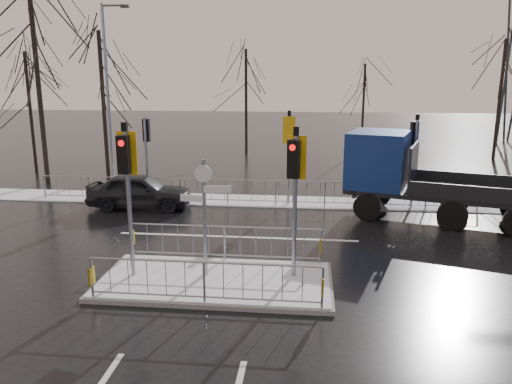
# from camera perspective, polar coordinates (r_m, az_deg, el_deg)

# --- Properties ---
(ground) EXTENTS (120.00, 120.00, 0.00)m
(ground) POSITION_cam_1_polar(r_m,az_deg,el_deg) (13.20, -4.61, -10.38)
(ground) COLOR black
(ground) RESTS_ON ground
(snow_verge) EXTENTS (30.00, 2.00, 0.04)m
(snow_verge) POSITION_cam_1_polar(r_m,az_deg,el_deg) (21.26, -0.32, -1.02)
(snow_verge) COLOR silver
(snow_verge) RESTS_ON ground
(lane_markings) EXTENTS (8.00, 11.38, 0.01)m
(lane_markings) POSITION_cam_1_polar(r_m,az_deg,el_deg) (12.90, -4.89, -10.95)
(lane_markings) COLOR silver
(lane_markings) RESTS_ON ground
(traffic_island) EXTENTS (6.00, 3.04, 4.15)m
(traffic_island) POSITION_cam_1_polar(r_m,az_deg,el_deg) (13.06, -4.69, -8.79)
(traffic_island) COLOR slate
(traffic_island) RESTS_ON ground
(far_kerb_fixtures) EXTENTS (18.00, 0.65, 3.83)m
(far_kerb_fixtures) POSITION_cam_1_polar(r_m,az_deg,el_deg) (20.51, 0.33, 1.31)
(far_kerb_fixtures) COLOR gray
(far_kerb_fixtures) RESTS_ON ground
(car_far_lane) EXTENTS (4.22, 1.90, 1.41)m
(car_far_lane) POSITION_cam_1_polar(r_m,az_deg,el_deg) (20.63, -13.15, 0.13)
(car_far_lane) COLOR black
(car_far_lane) RESTS_ON ground
(flatbed_truck) EXTENTS (7.31, 4.40, 3.19)m
(flatbed_truck) POSITION_cam_1_polar(r_m,az_deg,el_deg) (19.50, 16.56, 2.15)
(flatbed_truck) COLOR black
(flatbed_truck) RESTS_ON ground
(tree_near_a) EXTENTS (4.75, 4.75, 8.97)m
(tree_near_a) POSITION_cam_1_polar(r_m,az_deg,el_deg) (26.23, -23.88, 14.04)
(tree_near_a) COLOR black
(tree_near_a) RESTS_ON ground
(tree_near_b) EXTENTS (4.00, 4.00, 7.55)m
(tree_near_b) POSITION_cam_1_polar(r_m,az_deg,el_deg) (26.46, -17.23, 12.45)
(tree_near_b) COLOR black
(tree_near_b) RESTS_ON ground
(tree_near_c) EXTENTS (3.50, 3.50, 6.61)m
(tree_near_c) POSITION_cam_1_polar(r_m,az_deg,el_deg) (29.39, -24.59, 10.63)
(tree_near_c) COLOR black
(tree_near_c) RESTS_ON ground
(tree_far_a) EXTENTS (3.75, 3.75, 7.08)m
(tree_far_a) POSITION_cam_1_polar(r_m,az_deg,el_deg) (34.14, -1.15, 12.57)
(tree_far_a) COLOR black
(tree_far_a) RESTS_ON ground
(tree_far_b) EXTENTS (3.25, 3.25, 6.14)m
(tree_far_b) POSITION_cam_1_polar(r_m,az_deg,el_deg) (36.06, 12.24, 11.30)
(tree_far_b) COLOR black
(tree_far_b) RESTS_ON ground
(tree_far_c) EXTENTS (4.00, 4.00, 7.55)m
(tree_far_c) POSITION_cam_1_polar(r_m,az_deg,el_deg) (34.87, 26.31, 11.77)
(tree_far_c) COLOR black
(tree_far_c) RESTS_ON ground
(street_lamp_left) EXTENTS (1.25, 0.18, 8.20)m
(street_lamp_left) POSITION_cam_1_polar(r_m,az_deg,el_deg) (23.10, -16.43, 10.82)
(street_lamp_left) COLOR gray
(street_lamp_left) RESTS_ON ground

